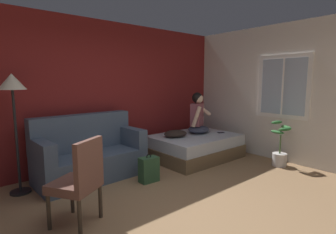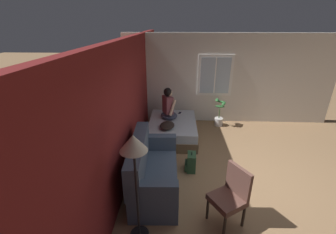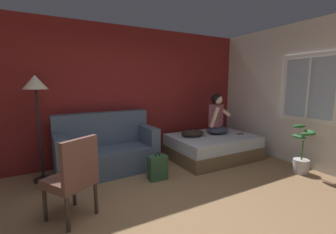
{
  "view_description": "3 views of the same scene",
  "coord_description": "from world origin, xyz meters",
  "px_view_note": "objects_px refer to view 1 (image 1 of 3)",
  "views": [
    {
      "loc": [
        -1.97,
        -2.06,
        1.6
      ],
      "look_at": [
        1.06,
        1.51,
        0.95
      ],
      "focal_mm": 28.0,
      "sensor_mm": 36.0,
      "label": 1
    },
    {
      "loc": [
        -3.68,
        1.51,
        2.97
      ],
      "look_at": [
        1.29,
        1.74,
        0.86
      ],
      "focal_mm": 24.0,
      "sensor_mm": 36.0,
      "label": 2
    },
    {
      "loc": [
        -1.15,
        -1.97,
        1.57
      ],
      "look_at": [
        0.7,
        1.41,
        0.99
      ],
      "focal_mm": 24.0,
      "sensor_mm": 36.0,
      "label": 3
    }
  ],
  "objects_px": {
    "throw_pillow": "(175,134)",
    "backpack": "(149,170)",
    "person_seated": "(198,117)",
    "floor_lamp": "(13,93)",
    "couch": "(89,154)",
    "cell_phone": "(221,133)",
    "potted_plant": "(280,150)",
    "side_chair": "(80,179)",
    "bed": "(195,147)"
  },
  "relations": [
    {
      "from": "throw_pillow",
      "to": "backpack",
      "type": "bearing_deg",
      "value": -152.45
    },
    {
      "from": "person_seated",
      "to": "throw_pillow",
      "type": "height_order",
      "value": "person_seated"
    },
    {
      "from": "person_seated",
      "to": "floor_lamp",
      "type": "relative_size",
      "value": 0.51
    },
    {
      "from": "couch",
      "to": "cell_phone",
      "type": "distance_m",
      "value": 2.81
    },
    {
      "from": "backpack",
      "to": "potted_plant",
      "type": "height_order",
      "value": "potted_plant"
    },
    {
      "from": "cell_phone",
      "to": "floor_lamp",
      "type": "relative_size",
      "value": 0.08
    },
    {
      "from": "couch",
      "to": "cell_phone",
      "type": "xyz_separation_m",
      "value": [
        2.76,
        -0.54,
        0.09
      ]
    },
    {
      "from": "throw_pillow",
      "to": "floor_lamp",
      "type": "relative_size",
      "value": 0.28
    },
    {
      "from": "couch",
      "to": "throw_pillow",
      "type": "height_order",
      "value": "couch"
    },
    {
      "from": "backpack",
      "to": "throw_pillow",
      "type": "distance_m",
      "value": 1.27
    },
    {
      "from": "couch",
      "to": "side_chair",
      "type": "xyz_separation_m",
      "value": [
        -0.68,
        -1.31,
        0.14
      ]
    },
    {
      "from": "cell_phone",
      "to": "couch",
      "type": "bearing_deg",
      "value": 92.96
    },
    {
      "from": "backpack",
      "to": "floor_lamp",
      "type": "height_order",
      "value": "floor_lamp"
    },
    {
      "from": "bed",
      "to": "floor_lamp",
      "type": "bearing_deg",
      "value": 172.66
    },
    {
      "from": "bed",
      "to": "floor_lamp",
      "type": "relative_size",
      "value": 1.04
    },
    {
      "from": "couch",
      "to": "potted_plant",
      "type": "height_order",
      "value": "couch"
    },
    {
      "from": "person_seated",
      "to": "backpack",
      "type": "xyz_separation_m",
      "value": [
        -1.72,
        -0.56,
        -0.64
      ]
    },
    {
      "from": "bed",
      "to": "side_chair",
      "type": "height_order",
      "value": "side_chair"
    },
    {
      "from": "side_chair",
      "to": "backpack",
      "type": "bearing_deg",
      "value": 22.01
    },
    {
      "from": "cell_phone",
      "to": "floor_lamp",
      "type": "bearing_deg",
      "value": 94.85
    },
    {
      "from": "person_seated",
      "to": "backpack",
      "type": "distance_m",
      "value": 1.92
    },
    {
      "from": "backpack",
      "to": "potted_plant",
      "type": "xyz_separation_m",
      "value": [
        2.35,
        -0.97,
        0.11
      ]
    },
    {
      "from": "bed",
      "to": "couch",
      "type": "distance_m",
      "value": 2.18
    },
    {
      "from": "cell_phone",
      "to": "floor_lamp",
      "type": "height_order",
      "value": "floor_lamp"
    },
    {
      "from": "side_chair",
      "to": "person_seated",
      "type": "height_order",
      "value": "person_seated"
    },
    {
      "from": "throw_pillow",
      "to": "potted_plant",
      "type": "relative_size",
      "value": 0.56
    },
    {
      "from": "couch",
      "to": "backpack",
      "type": "bearing_deg",
      "value": -50.63
    },
    {
      "from": "floor_lamp",
      "to": "throw_pillow",
      "type": "bearing_deg",
      "value": -5.87
    },
    {
      "from": "bed",
      "to": "backpack",
      "type": "bearing_deg",
      "value": -163.81
    },
    {
      "from": "person_seated",
      "to": "side_chair",
      "type": "bearing_deg",
      "value": -160.24
    },
    {
      "from": "side_chair",
      "to": "potted_plant",
      "type": "bearing_deg",
      "value": -6.8
    },
    {
      "from": "throw_pillow",
      "to": "potted_plant",
      "type": "bearing_deg",
      "value": -50.52
    },
    {
      "from": "backpack",
      "to": "throw_pillow",
      "type": "bearing_deg",
      "value": 27.55
    },
    {
      "from": "couch",
      "to": "floor_lamp",
      "type": "distance_m",
      "value": 1.46
    },
    {
      "from": "bed",
      "to": "couch",
      "type": "height_order",
      "value": "couch"
    },
    {
      "from": "floor_lamp",
      "to": "potted_plant",
      "type": "bearing_deg",
      "value": -24.4
    },
    {
      "from": "bed",
      "to": "cell_phone",
      "type": "distance_m",
      "value": 0.69
    },
    {
      "from": "side_chair",
      "to": "throw_pillow",
      "type": "height_order",
      "value": "side_chair"
    },
    {
      "from": "bed",
      "to": "side_chair",
      "type": "relative_size",
      "value": 1.8
    },
    {
      "from": "side_chair",
      "to": "cell_phone",
      "type": "relative_size",
      "value": 6.81
    },
    {
      "from": "side_chair",
      "to": "throw_pillow",
      "type": "distance_m",
      "value": 2.64
    },
    {
      "from": "cell_phone",
      "to": "potted_plant",
      "type": "height_order",
      "value": "potted_plant"
    },
    {
      "from": "bed",
      "to": "throw_pillow",
      "type": "bearing_deg",
      "value": 163.52
    },
    {
      "from": "side_chair",
      "to": "person_seated",
      "type": "xyz_separation_m",
      "value": [
        3.04,
        1.09,
        0.3
      ]
    },
    {
      "from": "bed",
      "to": "couch",
      "type": "relative_size",
      "value": 1.02
    },
    {
      "from": "side_chair",
      "to": "floor_lamp",
      "type": "distance_m",
      "value": 1.68
    },
    {
      "from": "bed",
      "to": "floor_lamp",
      "type": "height_order",
      "value": "floor_lamp"
    },
    {
      "from": "floor_lamp",
      "to": "potted_plant",
      "type": "xyz_separation_m",
      "value": [
        4.01,
        -1.82,
        -1.13
      ]
    },
    {
      "from": "person_seated",
      "to": "potted_plant",
      "type": "xyz_separation_m",
      "value": [
        0.63,
        -1.53,
        -0.53
      ]
    },
    {
      "from": "couch",
      "to": "backpack",
      "type": "height_order",
      "value": "couch"
    }
  ]
}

